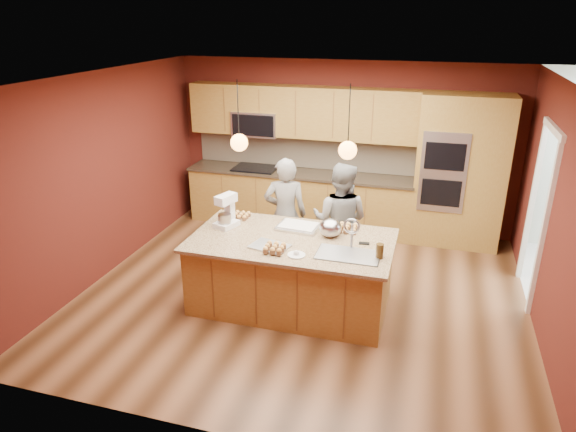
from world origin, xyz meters
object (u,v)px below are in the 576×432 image
(island, at_px, (293,272))
(person_right, at_px, (340,221))
(person_left, at_px, (285,215))
(stand_mixer, at_px, (226,213))
(mixing_bowl, at_px, (331,228))

(island, xyz_separation_m, person_right, (0.39, 0.93, 0.34))
(person_left, xyz_separation_m, person_right, (0.76, 0.00, -0.00))
(stand_mixer, bearing_deg, person_right, 49.43)
(mixing_bowl, bearing_deg, stand_mixer, -177.48)
(island, bearing_deg, person_left, 111.58)
(island, xyz_separation_m, mixing_bowl, (0.41, 0.21, 0.54))
(person_right, bearing_deg, person_left, 5.32)
(person_left, bearing_deg, person_right, 166.31)
(mixing_bowl, bearing_deg, person_left, 137.39)
(person_left, xyz_separation_m, stand_mixer, (-0.54, -0.77, 0.26))
(island, distance_m, mixing_bowl, 0.71)
(person_left, height_order, mixing_bowl, person_left)
(person_right, relative_size, mixing_bowl, 5.92)
(island, height_order, mixing_bowl, island)
(island, height_order, person_left, person_left)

